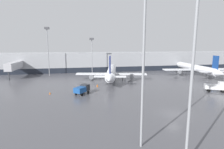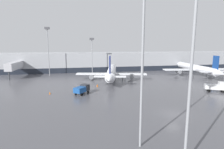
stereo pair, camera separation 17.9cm
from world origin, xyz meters
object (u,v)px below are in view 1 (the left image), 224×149
Objects in this scene: parked_jet_1 at (111,72)px; traffic_cone_4 at (97,85)px; service_truck_1 at (217,86)px; traffic_cone_2 at (50,93)px; apron_light_mast_3 at (47,38)px; service_truck_0 at (82,89)px; parked_jet_0 at (196,68)px; apron_light_mast_4 at (92,45)px.

parked_jet_1 is 11.69m from traffic_cone_4.
service_truck_1 reaches higher than traffic_cone_2.
apron_light_mast_3 reaches higher than parked_jet_1.
traffic_cone_2 is 34.20m from apron_light_mast_3.
parked_jet_1 is at bearing 7.52° from service_truck_0.
parked_jet_1 is 20.70m from service_truck_0.
parked_jet_1 is 43.07× the size of traffic_cone_4.
service_truck_0 is 36.16m from service_truck_1.
service_truck_1 is 0.28× the size of apron_light_mast_3.
parked_jet_1 is at bearing 101.37° from parked_jet_0.
parked_jet_0 is at bearing -10.94° from apron_light_mast_3.
apron_light_mast_3 reaches higher than apron_light_mast_4.
parked_jet_0 is 52.15m from service_truck_0.
parked_jet_1 is at bearing 166.65° from service_truck_1.
service_truck_1 is 7.39× the size of traffic_cone_4.
service_truck_1 is 0.36× the size of apron_light_mast_4.
traffic_cone_2 is at bearing -81.59° from apron_light_mast_3.
apron_light_mast_3 is at bearing 125.78° from traffic_cone_4.
parked_jet_0 is 37.08m from parked_jet_1.
parked_jet_0 is 27.81m from service_truck_1.
apron_light_mast_4 reaches higher than service_truck_1.
service_truck_0 is at bearing -121.31° from traffic_cone_4.
apron_light_mast_4 is (-5.78, 13.84, 9.85)m from parked_jet_1.
service_truck_0 reaches higher than traffic_cone_4.
service_truck_0 is 37.29m from apron_light_mast_3.
parked_jet_0 is 46.04× the size of traffic_cone_4.
traffic_cone_4 is (12.99, 6.07, 0.10)m from traffic_cone_2.
service_truck_1 is at bearing -49.54° from apron_light_mast_4.
traffic_cone_2 is at bearing -154.97° from traffic_cone_4.
parked_jet_1 is at bearing 57.03° from traffic_cone_4.
parked_jet_0 is 2.24× the size of apron_light_mast_4.
traffic_cone_4 is at bearing 8.44° from service_truck_0.
parked_jet_1 reaches higher than service_truck_1.
parked_jet_1 is (-36.96, -2.91, -0.27)m from parked_jet_0.
apron_light_mast_3 is (-12.69, 32.11, 14.10)m from service_truck_0.
apron_light_mast_3 is (-4.48, 30.31, 15.20)m from traffic_cone_2.
service_truck_0 is (-11.02, -17.47, -1.36)m from parked_jet_1.
traffic_cone_4 reaches higher than traffic_cone_2.
service_truck_0 is at bearing -68.43° from apron_light_mast_3.
parked_jet_0 is at bearing -27.24° from service_truck_0.
apron_light_mast_4 reaches higher than traffic_cone_4.
service_truck_1 is at bearing -37.09° from apron_light_mast_3.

